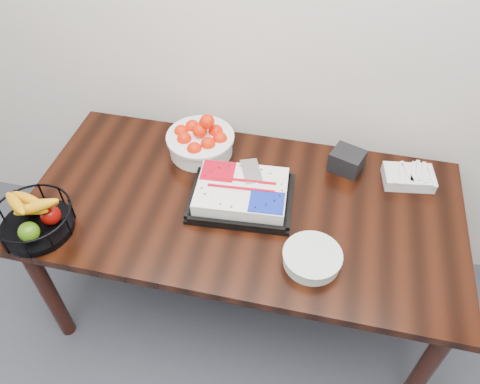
% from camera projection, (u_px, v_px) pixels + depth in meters
% --- Properties ---
extents(table, '(1.80, 0.90, 0.75)m').
position_uv_depth(table, '(243.00, 217.00, 2.01)').
color(table, black).
rests_on(table, ground).
extents(cake_tray, '(0.45, 0.36, 0.09)m').
position_uv_depth(cake_tray, '(242.00, 194.00, 1.93)').
color(cake_tray, black).
rests_on(cake_tray, table).
extents(tangerine_bowl, '(0.31, 0.31, 0.20)m').
position_uv_depth(tangerine_bowl, '(200.00, 138.00, 2.11)').
color(tangerine_bowl, white).
rests_on(tangerine_bowl, table).
extents(fruit_basket, '(0.30, 0.30, 0.16)m').
position_uv_depth(fruit_basket, '(33.00, 218.00, 1.81)').
color(fruit_basket, black).
rests_on(fruit_basket, table).
extents(plate_stack, '(0.22, 0.22, 0.05)m').
position_uv_depth(plate_stack, '(312.00, 258.00, 1.72)').
color(plate_stack, white).
rests_on(plate_stack, table).
extents(fork_bag, '(0.23, 0.17, 0.06)m').
position_uv_depth(fork_bag, '(409.00, 177.00, 2.02)').
color(fork_bag, silver).
rests_on(fork_bag, table).
extents(napkin_box, '(0.16, 0.15, 0.10)m').
position_uv_depth(napkin_box, '(347.00, 161.00, 2.06)').
color(napkin_box, black).
rests_on(napkin_box, table).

